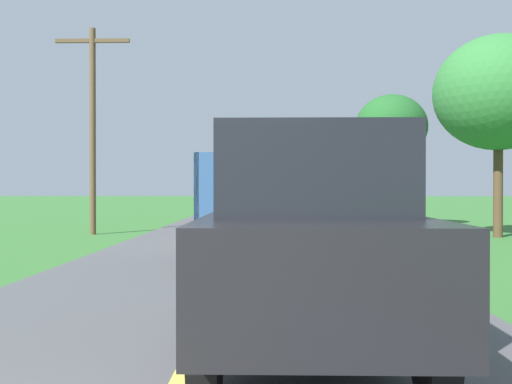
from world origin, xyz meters
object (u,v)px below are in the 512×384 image
Objects in this scene: banana_truck_far at (270,189)px; banana_truck_near at (267,189)px; roadside_tree_near_left at (391,127)px; roadside_tree_mid_right at (498,93)px; following_car at (308,238)px; utility_pole_roadside at (93,121)px.

banana_truck_near is at bearing -90.28° from banana_truck_far.
banana_truck_far is 1.13× the size of roadside_tree_near_left.
roadside_tree_mid_right is 14.88m from following_car.
banana_truck_far is 6.13m from roadside_tree_near_left.
roadside_tree_near_left is at bearing 22.08° from utility_pole_roadside.
banana_truck_far is at bearing 89.72° from banana_truck_near.
roadside_tree_mid_right is (2.20, -5.04, 0.53)m from roadside_tree_near_left.
utility_pole_roadside is at bearing -128.02° from banana_truck_far.
utility_pole_roadside is (-5.65, 5.76, 2.18)m from banana_truck_near.
following_car is (-6.62, -12.91, -3.31)m from roadside_tree_mid_right.
roadside_tree_near_left is (4.74, -3.06, 2.40)m from banana_truck_far.
banana_truck_near is 13.06m from banana_truck_far.
roadside_tree_near_left is 1.25× the size of following_car.
banana_truck_near is 1.13× the size of roadside_tree_near_left.
roadside_tree_mid_right reaches higher than roadside_tree_near_left.
roadside_tree_mid_right is (7.01, 4.96, 2.91)m from banana_truck_near.
roadside_tree_mid_right is at bearing -49.40° from banana_truck_far.
roadside_tree_near_left is (4.81, 10.00, 2.38)m from banana_truck_near.
banana_truck_near is 8.35m from utility_pole_roadside.
roadside_tree_mid_right is at bearing 62.85° from following_car.
banana_truck_near is 1.00× the size of banana_truck_far.
following_car is at bearing -66.24° from utility_pole_roadside.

